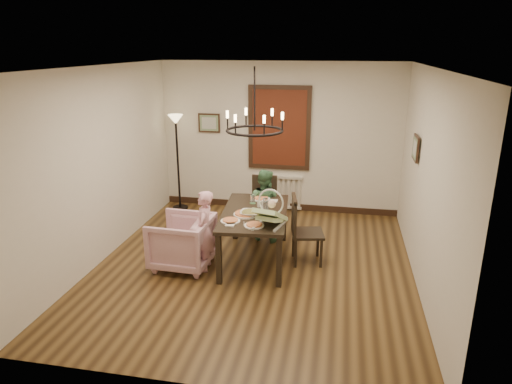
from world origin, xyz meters
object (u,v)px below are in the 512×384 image
(dining_table, at_px, (255,217))
(chair_right, at_px, (308,230))
(chair_far, at_px, (263,206))
(elderly_woman, at_px, (204,237))
(drinking_glass, at_px, (267,206))
(floor_lamp, at_px, (178,164))
(seated_man, at_px, (264,211))
(armchair, at_px, (182,242))
(baby_bouncer, at_px, (270,213))

(dining_table, xyz_separation_m, chair_right, (0.77, 0.09, -0.17))
(chair_far, relative_size, elderly_woman, 1.00)
(chair_right, bearing_deg, chair_far, 29.78)
(drinking_glass, bearing_deg, dining_table, -155.36)
(chair_far, relative_size, chair_right, 0.95)
(floor_lamp, bearing_deg, chair_far, -26.02)
(chair_right, bearing_deg, seated_man, 36.65)
(chair_far, bearing_deg, floor_lamp, 152.35)
(chair_far, relative_size, armchair, 1.17)
(baby_bouncer, height_order, drinking_glass, baby_bouncer)
(floor_lamp, bearing_deg, chair_right, -35.07)
(dining_table, bearing_deg, chair_right, 1.23)
(drinking_glass, bearing_deg, chair_right, 1.13)
(armchair, xyz_separation_m, elderly_woman, (0.35, -0.03, 0.11))
(dining_table, bearing_deg, drinking_glass, 19.50)
(chair_right, relative_size, elderly_woman, 1.06)
(chair_far, distance_m, drinking_glass, 1.07)
(dining_table, distance_m, seated_man, 0.82)
(floor_lamp, bearing_deg, seated_man, -31.54)
(floor_lamp, bearing_deg, elderly_woman, -62.33)
(seated_man, bearing_deg, elderly_woman, 75.27)
(elderly_woman, height_order, baby_bouncer, baby_bouncer)
(chair_right, distance_m, drinking_glass, 0.69)
(chair_right, distance_m, elderly_woman, 1.50)
(chair_far, xyz_separation_m, armchair, (-0.92, -1.44, -0.11))
(floor_lamp, bearing_deg, dining_table, -46.00)
(elderly_woman, relative_size, drinking_glass, 7.71)
(elderly_woman, distance_m, drinking_glass, 1.00)
(drinking_glass, bearing_deg, armchair, -158.27)
(armchair, relative_size, elderly_woman, 0.86)
(seated_man, height_order, floor_lamp, floor_lamp)
(seated_man, xyz_separation_m, floor_lamp, (-1.87, 1.15, 0.41))
(chair_far, xyz_separation_m, seated_man, (0.06, -0.27, 0.01))
(chair_right, relative_size, seated_man, 1.04)
(chair_far, height_order, chair_right, chair_right)
(chair_far, bearing_deg, elderly_woman, -112.95)
(chair_right, distance_m, seated_man, 1.05)
(dining_table, relative_size, armchair, 2.07)
(dining_table, height_order, armchair, dining_table)
(dining_table, bearing_deg, floor_lamp, 128.85)
(elderly_woman, distance_m, floor_lamp, 2.69)
(dining_table, xyz_separation_m, floor_lamp, (-1.88, 1.94, 0.22))
(dining_table, xyz_separation_m, seated_man, (-0.00, 0.79, -0.19))
(dining_table, height_order, seated_man, seated_man)
(elderly_woman, bearing_deg, drinking_glass, 113.90)
(seated_man, relative_size, floor_lamp, 0.55)
(dining_table, height_order, drinking_glass, drinking_glass)
(chair_far, height_order, seated_man, seated_man)
(dining_table, bearing_deg, armchair, -163.90)
(floor_lamp, bearing_deg, drinking_glass, -42.53)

